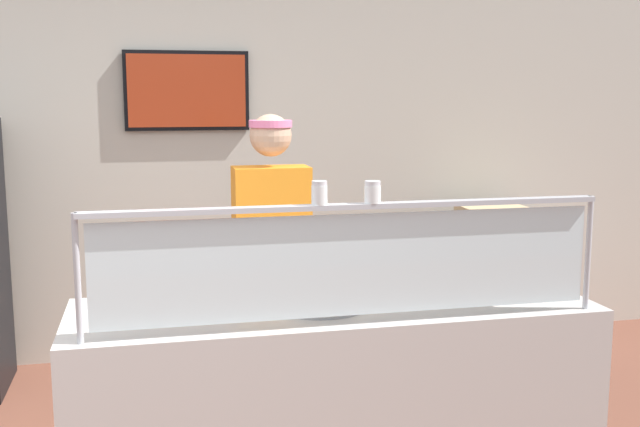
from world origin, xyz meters
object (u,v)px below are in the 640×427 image
(pepper_flake_shaker, at_px, (372,193))
(parmesan_shaker, at_px, (319,194))
(worker_figure, at_px, (273,264))
(pizza_server, at_px, (327,299))
(pizza_box_stack, at_px, (497,217))
(pizza_tray, at_px, (320,303))

(pepper_flake_shaker, bearing_deg, parmesan_shaker, -180.00)
(parmesan_shaker, distance_m, worker_figure, 1.03)
(pizza_server, xyz_separation_m, pepper_flake_shaker, (0.12, -0.26, 0.48))
(pizza_server, height_order, parmesan_shaker, parmesan_shaker)
(pizza_server, height_order, pepper_flake_shaker, pepper_flake_shaker)
(pepper_flake_shaker, relative_size, pizza_box_stack, 0.18)
(pizza_tray, relative_size, worker_figure, 0.23)
(worker_figure, bearing_deg, pizza_box_stack, 33.39)
(pizza_server, height_order, pizza_box_stack, pizza_box_stack)
(pizza_tray, bearing_deg, worker_figure, 98.83)
(pizza_box_stack, bearing_deg, worker_figure, -146.61)
(worker_figure, bearing_deg, pizza_server, -79.02)
(parmesan_shaker, xyz_separation_m, pizza_box_stack, (1.79, 2.12, -0.48))
(parmesan_shaker, xyz_separation_m, pepper_flake_shaker, (0.21, 0.00, -0.00))
(pepper_flake_shaker, bearing_deg, pizza_box_stack, 53.27)
(pizza_server, xyz_separation_m, worker_figure, (-0.13, 0.65, 0.02))
(parmesan_shaker, distance_m, pepper_flake_shaker, 0.21)
(parmesan_shaker, distance_m, pizza_box_stack, 2.81)
(pizza_tray, relative_size, pizza_box_stack, 0.82)
(parmesan_shaker, bearing_deg, worker_figure, 92.05)
(pepper_flake_shaker, distance_m, worker_figure, 1.06)
(parmesan_shaker, height_order, pepper_flake_shaker, parmesan_shaker)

